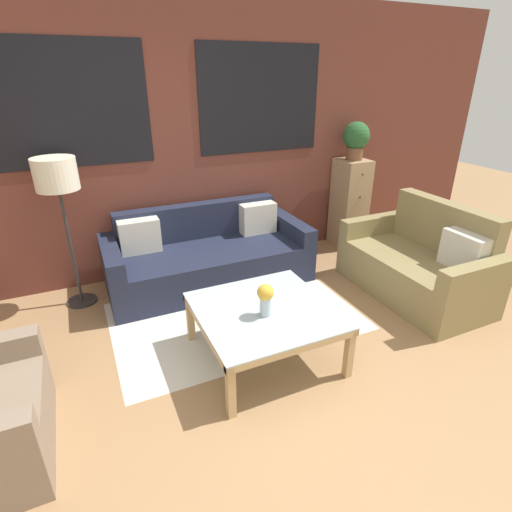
{
  "coord_description": "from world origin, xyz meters",
  "views": [
    {
      "loc": [
        -1.01,
        -1.77,
        2.06
      ],
      "look_at": [
        0.35,
        1.22,
        0.55
      ],
      "focal_mm": 28.0,
      "sensor_mm": 36.0,
      "label": 1
    }
  ],
  "objects_px": {
    "couch_dark": "(208,257)",
    "floor_lamp": "(57,182)",
    "settee_vintage": "(419,265)",
    "coffee_table": "(265,316)",
    "flower_vase": "(265,297)",
    "potted_plant": "(356,138)",
    "drawer_cabinet": "(349,204)"
  },
  "relations": [
    {
      "from": "couch_dark",
      "to": "floor_lamp",
      "type": "relative_size",
      "value": 1.48
    },
    {
      "from": "settee_vintage",
      "to": "coffee_table",
      "type": "relative_size",
      "value": 1.47
    },
    {
      "from": "settee_vintage",
      "to": "flower_vase",
      "type": "distance_m",
      "value": 1.93
    },
    {
      "from": "couch_dark",
      "to": "floor_lamp",
      "type": "height_order",
      "value": "floor_lamp"
    },
    {
      "from": "settee_vintage",
      "to": "floor_lamp",
      "type": "xyz_separation_m",
      "value": [
        -3.12,
        1.23,
        0.9
      ]
    },
    {
      "from": "floor_lamp",
      "to": "potted_plant",
      "type": "bearing_deg",
      "value": 2.28
    },
    {
      "from": "floor_lamp",
      "to": "potted_plant",
      "type": "relative_size",
      "value": 3.19
    },
    {
      "from": "settee_vintage",
      "to": "flower_vase",
      "type": "relative_size",
      "value": 5.8
    },
    {
      "from": "potted_plant",
      "to": "flower_vase",
      "type": "xyz_separation_m",
      "value": [
        -2.01,
        -1.7,
        -0.77
      ]
    },
    {
      "from": "couch_dark",
      "to": "drawer_cabinet",
      "type": "bearing_deg",
      "value": 6.35
    },
    {
      "from": "couch_dark",
      "to": "coffee_table",
      "type": "relative_size",
      "value": 2.09
    },
    {
      "from": "flower_vase",
      "to": "potted_plant",
      "type": "bearing_deg",
      "value": 40.28
    },
    {
      "from": "couch_dark",
      "to": "coffee_table",
      "type": "bearing_deg",
      "value": -90.57
    },
    {
      "from": "potted_plant",
      "to": "flower_vase",
      "type": "relative_size",
      "value": 1.75
    },
    {
      "from": "couch_dark",
      "to": "flower_vase",
      "type": "xyz_separation_m",
      "value": [
        -0.04,
        -1.49,
        0.31
      ]
    },
    {
      "from": "flower_vase",
      "to": "drawer_cabinet",
      "type": "bearing_deg",
      "value": 40.28
    },
    {
      "from": "drawer_cabinet",
      "to": "coffee_table",
      "type": "bearing_deg",
      "value": -140.54
    },
    {
      "from": "couch_dark",
      "to": "settee_vintage",
      "type": "relative_size",
      "value": 1.42
    },
    {
      "from": "couch_dark",
      "to": "floor_lamp",
      "type": "distance_m",
      "value": 1.59
    },
    {
      "from": "settee_vintage",
      "to": "drawer_cabinet",
      "type": "distance_m",
      "value": 1.39
    },
    {
      "from": "coffee_table",
      "to": "flower_vase",
      "type": "distance_m",
      "value": 0.22
    },
    {
      "from": "coffee_table",
      "to": "floor_lamp",
      "type": "xyz_separation_m",
      "value": [
        -1.28,
        1.5,
        0.83
      ]
    },
    {
      "from": "settee_vintage",
      "to": "coffee_table",
      "type": "distance_m",
      "value": 1.87
    },
    {
      "from": "coffee_table",
      "to": "flower_vase",
      "type": "height_order",
      "value": "flower_vase"
    },
    {
      "from": "floor_lamp",
      "to": "potted_plant",
      "type": "distance_m",
      "value": 3.26
    },
    {
      "from": "couch_dark",
      "to": "settee_vintage",
      "type": "bearing_deg",
      "value": -31.93
    },
    {
      "from": "coffee_table",
      "to": "flower_vase",
      "type": "bearing_deg",
      "value": -112.69
    },
    {
      "from": "coffee_table",
      "to": "drawer_cabinet",
      "type": "xyz_separation_m",
      "value": [
        1.98,
        1.63,
        0.17
      ]
    },
    {
      "from": "drawer_cabinet",
      "to": "flower_vase",
      "type": "xyz_separation_m",
      "value": [
        -2.01,
        -1.7,
        0.04
      ]
    },
    {
      "from": "couch_dark",
      "to": "potted_plant",
      "type": "distance_m",
      "value": 2.25
    },
    {
      "from": "floor_lamp",
      "to": "drawer_cabinet",
      "type": "bearing_deg",
      "value": 2.28
    },
    {
      "from": "drawer_cabinet",
      "to": "flower_vase",
      "type": "distance_m",
      "value": 2.64
    }
  ]
}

